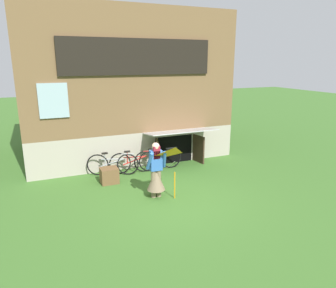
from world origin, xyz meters
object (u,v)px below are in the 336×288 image
object	(u,v)px
kite	(176,160)
wooden_crate	(109,175)
person	(156,175)
bicycle_black	(158,159)
bicycle_red	(135,162)
bicycle_silver	(113,164)

from	to	relation	value
kite	wooden_crate	distance (m)	2.70
person	bicycle_black	distance (m)	2.35
wooden_crate	person	bearing A→B (deg)	-57.72
bicycle_black	wooden_crate	world-z (taller)	bicycle_black
kite	bicycle_red	size ratio (longest dim) A/B	0.82
bicycle_silver	bicycle_black	bearing A→B (deg)	16.32
kite	bicycle_silver	distance (m)	3.10
person	bicycle_red	xyz separation A→B (m)	(0.04, 2.19, -0.29)
bicycle_black	bicycle_red	xyz separation A→B (m)	(-0.86, 0.04, -0.00)
wooden_crate	bicycle_silver	bearing A→B (deg)	67.51
kite	wooden_crate	xyz separation A→B (m)	(-1.37, 2.11, -0.97)
bicycle_red	bicycle_black	bearing A→B (deg)	5.71
bicycle_black	bicycle_silver	size ratio (longest dim) A/B	1.07
wooden_crate	bicycle_red	bearing A→B (deg)	30.10
person	kite	distance (m)	0.84
person	bicycle_red	bearing A→B (deg)	86.68
kite	bicycle_red	distance (m)	2.86
bicycle_black	wooden_crate	xyz separation A→B (m)	(-1.90, -0.56, -0.15)
person	bicycle_silver	world-z (taller)	person
person	kite	world-z (taller)	person
bicycle_red	wooden_crate	world-z (taller)	bicycle_red
kite	bicycle_black	bearing A→B (deg)	78.87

